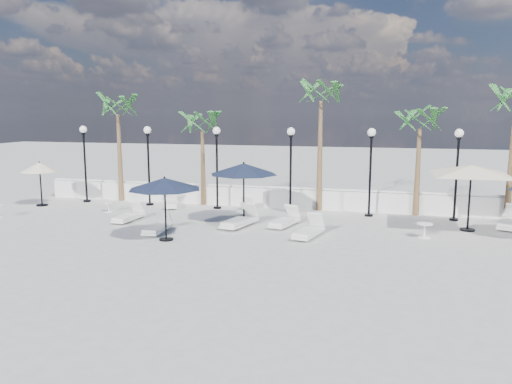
% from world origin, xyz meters
% --- Properties ---
extents(ground, '(100.00, 100.00, 0.00)m').
position_xyz_m(ground, '(0.00, 0.00, 0.00)').
color(ground, '#A1A19C').
rests_on(ground, ground).
extents(balustrade, '(26.00, 0.30, 1.01)m').
position_xyz_m(balustrade, '(0.00, 7.50, 0.47)').
color(balustrade, silver).
rests_on(balustrade, ground).
extents(lamppost_0, '(0.36, 0.36, 3.84)m').
position_xyz_m(lamppost_0, '(-10.50, 6.50, 2.49)').
color(lamppost_0, black).
rests_on(lamppost_0, ground).
extents(lamppost_1, '(0.36, 0.36, 3.84)m').
position_xyz_m(lamppost_1, '(-7.00, 6.50, 2.49)').
color(lamppost_1, black).
rests_on(lamppost_1, ground).
extents(lamppost_2, '(0.36, 0.36, 3.84)m').
position_xyz_m(lamppost_2, '(-3.50, 6.50, 2.49)').
color(lamppost_2, black).
rests_on(lamppost_2, ground).
extents(lamppost_3, '(0.36, 0.36, 3.84)m').
position_xyz_m(lamppost_3, '(0.00, 6.50, 2.49)').
color(lamppost_3, black).
rests_on(lamppost_3, ground).
extents(lamppost_4, '(0.36, 0.36, 3.84)m').
position_xyz_m(lamppost_4, '(3.50, 6.50, 2.49)').
color(lamppost_4, black).
rests_on(lamppost_4, ground).
extents(lamppost_5, '(0.36, 0.36, 3.84)m').
position_xyz_m(lamppost_5, '(7.00, 6.50, 2.49)').
color(lamppost_5, black).
rests_on(lamppost_5, ground).
extents(palm_0, '(2.60, 2.60, 5.50)m').
position_xyz_m(palm_0, '(-9.00, 7.30, 4.53)').
color(palm_0, brown).
rests_on(palm_0, ground).
extents(palm_1, '(2.60, 2.60, 4.70)m').
position_xyz_m(palm_1, '(-4.50, 7.30, 3.75)').
color(palm_1, brown).
rests_on(palm_1, ground).
extents(palm_2, '(2.60, 2.60, 6.10)m').
position_xyz_m(palm_2, '(1.20, 7.30, 5.12)').
color(palm_2, brown).
rests_on(palm_2, ground).
extents(palm_3, '(2.60, 2.60, 4.90)m').
position_xyz_m(palm_3, '(5.50, 7.30, 3.95)').
color(palm_3, brown).
rests_on(palm_3, ground).
extents(lounger_0, '(1.17, 1.82, 0.65)m').
position_xyz_m(lounger_0, '(-5.73, 6.22, 0.22)').
color(lounger_0, white).
rests_on(lounger_0, ground).
extents(lounger_1, '(0.70, 1.81, 0.67)m').
position_xyz_m(lounger_1, '(-4.12, 1.36, 0.22)').
color(lounger_1, white).
rests_on(lounger_1, ground).
extents(lounger_2, '(0.68, 1.81, 0.67)m').
position_xyz_m(lounger_2, '(-6.18, 2.92, 0.22)').
color(lounger_2, white).
rests_on(lounger_2, ground).
extents(lounger_3, '(1.13, 2.15, 0.77)m').
position_xyz_m(lounger_3, '(-1.39, 3.12, 0.26)').
color(lounger_3, white).
rests_on(lounger_3, ground).
extents(lounger_4, '(0.71, 1.67, 0.61)m').
position_xyz_m(lounger_4, '(-1.97, 5.88, 0.20)').
color(lounger_4, white).
rests_on(lounger_4, ground).
extents(lounger_5, '(1.04, 1.94, 0.69)m').
position_xyz_m(lounger_5, '(0.34, 3.63, 0.23)').
color(lounger_5, white).
rests_on(lounger_5, ground).
extents(lounger_6, '(1.00, 1.98, 0.71)m').
position_xyz_m(lounger_6, '(1.52, 2.14, 0.24)').
color(lounger_6, white).
rests_on(lounger_6, ground).
extents(lounger_8, '(1.38, 2.19, 0.78)m').
position_xyz_m(lounger_8, '(8.98, 5.54, 0.26)').
color(lounger_8, white).
rests_on(lounger_8, ground).
extents(side_table_1, '(0.47, 0.47, 0.45)m').
position_xyz_m(side_table_1, '(-8.04, 4.45, 0.27)').
color(side_table_1, white).
rests_on(side_table_1, ground).
extents(side_table_2, '(0.55, 0.55, 0.53)m').
position_xyz_m(side_table_2, '(5.59, 3.14, 0.32)').
color(side_table_2, white).
rests_on(side_table_2, ground).
extents(parasol_navy_left, '(2.60, 2.60, 2.30)m').
position_xyz_m(parasol_navy_left, '(-3.35, 0.45, 2.02)').
color(parasol_navy_left, black).
rests_on(parasol_navy_left, ground).
extents(parasol_navy_mid, '(2.81, 2.81, 2.52)m').
position_xyz_m(parasol_navy_mid, '(-1.46, 3.92, 2.21)').
color(parasol_navy_mid, black).
rests_on(parasol_navy_mid, ground).
extents(parasol_cream_sq_a, '(5.55, 5.55, 2.72)m').
position_xyz_m(parasol_cream_sq_a, '(7.28, 4.72, 2.52)').
color(parasol_cream_sq_a, black).
rests_on(parasol_cream_sq_a, ground).
extents(parasol_cream_small, '(1.77, 1.77, 2.17)m').
position_xyz_m(parasol_cream_small, '(-12.00, 5.00, 1.86)').
color(parasol_cream_small, black).
rests_on(parasol_cream_small, ground).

